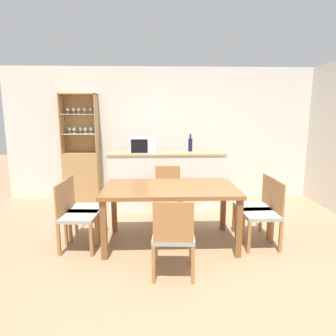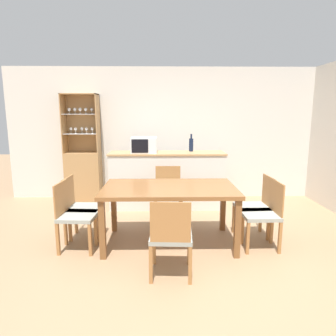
% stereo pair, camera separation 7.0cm
% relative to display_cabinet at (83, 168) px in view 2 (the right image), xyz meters
% --- Properties ---
extents(ground_plane, '(18.00, 18.00, 0.00)m').
position_rel_display_cabinet_xyz_m(ground_plane, '(1.92, -2.43, -0.63)').
color(ground_plane, '#A37F5B').
extents(wall_back, '(6.80, 0.06, 2.55)m').
position_rel_display_cabinet_xyz_m(wall_back, '(1.92, 0.20, 0.65)').
color(wall_back, silver).
rests_on(wall_back, ground_plane).
extents(kitchen_counter, '(2.04, 0.55, 1.00)m').
position_rel_display_cabinet_xyz_m(kitchen_counter, '(1.62, -0.49, -0.12)').
color(kitchen_counter, silver).
rests_on(kitchen_counter, ground_plane).
extents(display_cabinet, '(0.66, 0.36, 2.04)m').
position_rel_display_cabinet_xyz_m(display_cabinet, '(0.00, 0.00, 0.00)').
color(display_cabinet, tan).
rests_on(display_cabinet, ground_plane).
extents(dining_table, '(1.69, 0.96, 0.76)m').
position_rel_display_cabinet_xyz_m(dining_table, '(1.62, -2.03, 0.05)').
color(dining_table, brown).
rests_on(dining_table, ground_plane).
extents(dining_chair_side_left_far, '(0.46, 0.46, 0.85)m').
position_rel_display_cabinet_xyz_m(dining_chair_side_left_far, '(0.44, -1.88, -0.18)').
color(dining_chair_side_left_far, '#999E93').
rests_on(dining_chair_side_left_far, ground_plane).
extents(dining_chair_side_right_far, '(0.45, 0.45, 0.85)m').
position_rel_display_cabinet_xyz_m(dining_chair_side_right_far, '(2.79, -1.88, -0.18)').
color(dining_chair_side_right_far, '#999E93').
rests_on(dining_chair_side_right_far, ground_plane).
extents(dining_chair_head_far, '(0.43, 0.43, 0.85)m').
position_rel_display_cabinet_xyz_m(dining_chair_head_far, '(1.62, -1.22, -0.18)').
color(dining_chair_head_far, '#999E93').
rests_on(dining_chair_head_far, ground_plane).
extents(dining_chair_head_near, '(0.46, 0.46, 0.85)m').
position_rel_display_cabinet_xyz_m(dining_chair_head_near, '(1.62, -2.84, -0.18)').
color(dining_chair_head_near, '#999E93').
rests_on(dining_chair_head_near, ground_plane).
extents(dining_chair_side_right_near, '(0.44, 0.44, 0.85)m').
position_rel_display_cabinet_xyz_m(dining_chair_side_right_near, '(2.79, -2.17, -0.18)').
color(dining_chair_side_right_near, '#999E93').
rests_on(dining_chair_side_right_near, ground_plane).
extents(dining_chair_side_left_near, '(0.46, 0.46, 0.85)m').
position_rel_display_cabinet_xyz_m(dining_chair_side_left_near, '(0.44, -2.17, -0.18)').
color(dining_chair_side_left_near, '#999E93').
rests_on(dining_chair_side_left_near, ground_plane).
extents(microwave, '(0.44, 0.40, 0.27)m').
position_rel_display_cabinet_xyz_m(microwave, '(1.21, -0.50, 0.51)').
color(microwave, silver).
rests_on(microwave, kitchen_counter).
extents(wine_bottle, '(0.08, 0.08, 0.31)m').
position_rel_display_cabinet_xyz_m(wine_bottle, '(2.05, -0.36, 0.50)').
color(wine_bottle, '#141E38').
rests_on(wine_bottle, kitchen_counter).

